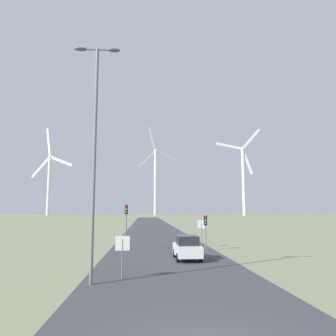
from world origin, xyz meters
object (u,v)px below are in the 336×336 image
(car_approaching, at_px, (187,248))
(wind_turbine_center, at_px, (243,174))
(traffic_light_post_near_left, at_px, (126,217))
(stop_sign_far, at_px, (201,228))
(streetlamp, at_px, (95,137))
(traffic_light_post_near_right, at_px, (206,225))
(stop_sign_near, at_px, (122,249))
(wind_turbine_left, at_px, (155,176))
(wind_turbine_far_left, at_px, (49,178))

(car_approaching, bearing_deg, wind_turbine_center, 71.76)
(traffic_light_post_near_left, bearing_deg, car_approaching, -50.46)
(stop_sign_far, bearing_deg, streetlamp, -117.76)
(traffic_light_post_near_right, xyz_separation_m, car_approaching, (-2.50, -5.54, -1.48))
(stop_sign_near, distance_m, wind_turbine_left, 227.39)
(streetlamp, relative_size, wind_turbine_left, 0.19)
(wind_turbine_far_left, bearing_deg, streetlamp, -73.41)
(streetlamp, relative_size, wind_turbine_center, 0.20)
(car_approaching, bearing_deg, wind_turbine_far_left, 108.58)
(stop_sign_near, bearing_deg, streetlamp, -138.40)
(car_approaching, height_order, wind_turbine_far_left, wind_turbine_far_left)
(traffic_light_post_near_right, bearing_deg, traffic_light_post_near_left, 175.77)
(traffic_light_post_near_left, height_order, car_approaching, traffic_light_post_near_left)
(traffic_light_post_near_left, height_order, wind_turbine_center, wind_turbine_center)
(wind_turbine_left, bearing_deg, traffic_light_post_near_right, -90.52)
(stop_sign_far, xyz_separation_m, traffic_light_post_near_left, (-7.59, -2.09, 1.23))
(stop_sign_far, bearing_deg, wind_turbine_left, 89.49)
(wind_turbine_far_left, bearing_deg, wind_turbine_center, -5.99)
(wind_turbine_far_left, distance_m, wind_turbine_left, 78.50)
(stop_sign_near, xyz_separation_m, wind_turbine_center, (72.18, 212.06, 28.05))
(wind_turbine_left, bearing_deg, stop_sign_near, -92.27)
(traffic_light_post_near_right, height_order, wind_turbine_left, wind_turbine_left)
(streetlamp, distance_m, traffic_light_post_near_left, 14.90)
(stop_sign_near, height_order, wind_turbine_left, wind_turbine_left)
(car_approaching, relative_size, wind_turbine_far_left, 0.06)
(streetlamp, relative_size, traffic_light_post_near_right, 3.93)
(wind_turbine_left, bearing_deg, wind_turbine_center, -12.00)
(stop_sign_far, xyz_separation_m, traffic_light_post_near_right, (-0.05, -2.64, 0.48))
(traffic_light_post_near_left, relative_size, traffic_light_post_near_right, 1.32)
(stop_sign_near, xyz_separation_m, wind_turbine_left, (8.95, 225.49, 27.89))
(traffic_light_post_near_left, height_order, traffic_light_post_near_right, traffic_light_post_near_left)
(stop_sign_near, height_order, stop_sign_far, stop_sign_far)
(traffic_light_post_near_left, relative_size, wind_turbine_center, 0.07)
(stop_sign_near, distance_m, wind_turbine_far_left, 238.72)
(stop_sign_near, relative_size, traffic_light_post_near_right, 0.72)
(streetlamp, distance_m, stop_sign_near, 6.38)
(stop_sign_near, xyz_separation_m, wind_turbine_far_left, (-69.51, 226.91, 25.75))
(stop_sign_near, xyz_separation_m, traffic_light_post_near_left, (-0.53, 12.84, 1.51))
(traffic_light_post_near_left, bearing_deg, wind_turbine_center, 69.95)
(wind_turbine_center, bearing_deg, wind_turbine_left, 168.00)
(streetlamp, bearing_deg, wind_turbine_left, 87.36)
(streetlamp, height_order, stop_sign_far, streetlamp)
(streetlamp, height_order, wind_turbine_center, wind_turbine_center)
(streetlamp, distance_m, car_approaching, 12.12)
(stop_sign_near, relative_size, traffic_light_post_near_left, 0.54)
(stop_sign_near, relative_size, wind_turbine_center, 0.04)
(streetlamp, relative_size, stop_sign_near, 5.49)
(streetlamp, bearing_deg, traffic_light_post_near_right, 58.01)
(wind_turbine_far_left, bearing_deg, traffic_light_post_near_left, -72.14)
(wind_turbine_center, bearing_deg, car_approaching, -108.24)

